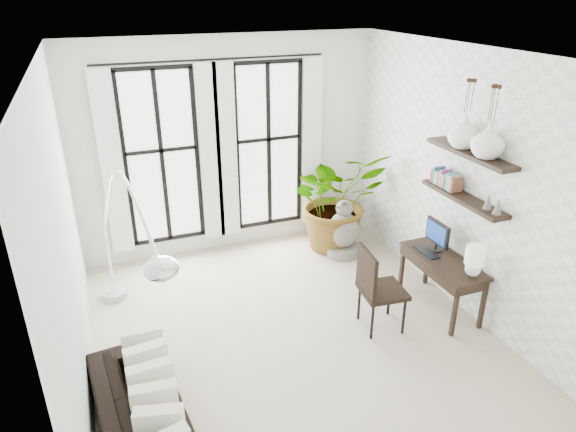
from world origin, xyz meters
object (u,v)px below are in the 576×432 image
sofa (144,415)px  desk_chair (376,285)px  desk (446,263)px  arc_lamp (122,211)px  buddha (343,232)px  plant (336,199)px

sofa → desk_chair: size_ratio=1.81×
desk → arc_lamp: arc_lamp is taller
arc_lamp → buddha: (3.15, 1.20, -1.35)m
plant → desk: (0.48, -2.08, -0.12)m
plant → buddha: (-0.02, -0.32, -0.42)m
buddha → plant: bearing=86.2°
arc_lamp → desk_chair: bearing=-12.2°
sofa → arc_lamp: size_ratio=0.68×
plant → desk: plant is taller
plant → arc_lamp: (-3.17, -1.52, 0.93)m
desk → arc_lamp: size_ratio=0.43×
sofa → arc_lamp: (0.10, 1.30, 1.45)m
sofa → desk: 3.84m
sofa → buddha: size_ratio=2.12×
sofa → desk: bearing=-84.4°
desk → sofa: bearing=-169.0°
sofa → desk: (3.75, 0.73, 0.40)m
sofa → plant: bearing=-54.7°
plant → buddha: bearing=-93.8°
desk → buddha: (-0.50, 1.77, -0.30)m
sofa → arc_lamp: arc_lamp is taller
plant → desk_chair: 2.16m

